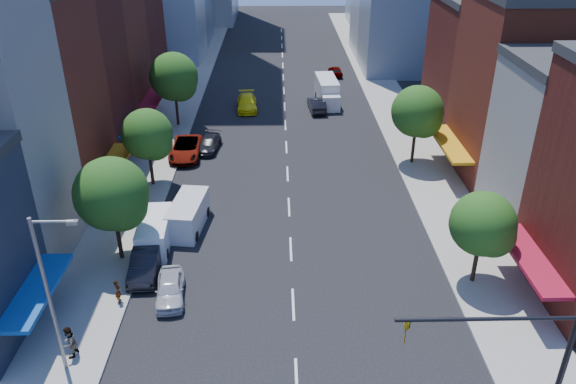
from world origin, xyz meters
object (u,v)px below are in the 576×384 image
parked_car_front (170,288)px  cargo_van_near (155,234)px  traffic_car_oncoming (317,104)px  parked_car_second (146,262)px  taxi (247,103)px  pedestrian_far (69,342)px  traffic_car_far (335,71)px  cargo_van_far (188,216)px  box_truck (327,92)px  pedestrian_near (118,291)px  parked_car_rear (209,144)px  parked_car_third (186,149)px

parked_car_front → cargo_van_near: 6.10m
traffic_car_oncoming → parked_car_second: bearing=62.2°
taxi → parked_car_second: bearing=-102.7°
pedestrian_far → traffic_car_far: bearing=171.5°
taxi → traffic_car_far: (11.49, 13.47, -0.13)m
parked_car_second → pedestrian_far: 8.04m
cargo_van_far → taxi: bearing=90.2°
parked_car_second → box_truck: (14.55, 33.68, 0.56)m
cargo_van_near → traffic_car_oncoming: cargo_van_near is taller
parked_car_front → pedestrian_near: 3.05m
parked_car_second → parked_car_rear: bearing=82.4°
pedestrian_far → pedestrian_near: bearing=173.7°
parked_car_rear → pedestrian_far: 27.99m
parked_car_third → cargo_van_far: 13.14m
parked_car_rear → pedestrian_near: 23.33m
cargo_van_far → traffic_car_oncoming: (11.16, 25.54, -0.32)m
traffic_car_far → pedestrian_far: size_ratio=2.06×
parked_car_second → parked_car_rear: (2.00, 19.97, -0.16)m
parked_car_third → pedestrian_far: pedestrian_far is taller
parked_car_third → traffic_car_oncoming: bearing=43.0°
parked_car_rear → cargo_van_near: bearing=-89.7°
parked_car_third → cargo_van_near: (0.01, -15.36, 0.24)m
pedestrian_near → pedestrian_far: pedestrian_far is taller
parked_car_front → parked_car_rear: parked_car_front is taller
cargo_van_near → traffic_car_oncoming: 30.85m
cargo_van_near → pedestrian_near: (-1.01, -6.25, -0.13)m
traffic_car_far → taxi: bearing=44.4°
parked_car_front → traffic_car_far: parked_car_front is taller
pedestrian_far → parked_car_third: bearing=-174.0°
parked_car_front → pedestrian_far: bearing=-138.3°
parked_car_second → cargo_van_far: bearing=68.2°
parked_car_rear → box_truck: box_truck is taller
parked_car_third → pedestrian_near: 21.64m
cargo_van_far → taxi: (3.17, 26.21, -0.31)m
cargo_van_far → parked_car_second: bearing=-102.8°
traffic_car_oncoming → pedestrian_far: bearing=63.2°
cargo_van_far → traffic_car_far: bearing=76.8°
traffic_car_far → box_truck: size_ratio=0.53×
traffic_car_oncoming → box_truck: size_ratio=0.64×
taxi → pedestrian_far: pedestrian_far is taller
parked_car_third → traffic_car_far: size_ratio=1.53×
parked_car_front → traffic_car_far: bearing=66.2°
taxi → traffic_car_oncoming: bearing=-8.3°
box_truck → parked_car_rear: bearing=-136.1°
pedestrian_far → cargo_van_far: bearing=172.7°
parked_car_rear → box_truck: (12.55, 13.71, 0.72)m
parked_car_third → parked_car_front: bearing=-85.3°
cargo_van_far → pedestrian_near: size_ratio=3.52×
cargo_van_far → taxi: cargo_van_far is taller
cargo_van_near → pedestrian_far: (-2.44, -10.76, 0.03)m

